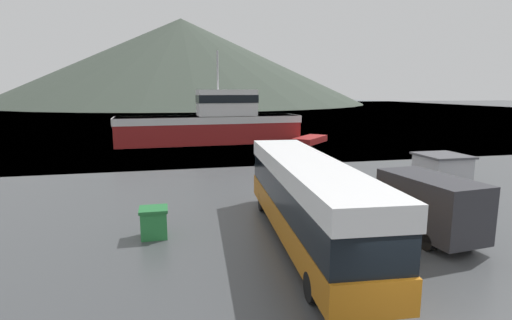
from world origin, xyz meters
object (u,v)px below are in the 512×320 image
Objects in this scene: delivery_van at (419,203)px; fishing_boat at (212,123)px; tour_bus at (306,197)px; storage_bin at (154,222)px; dock_kiosk at (441,175)px; small_boat at (310,140)px.

fishing_boat is (-4.98, 31.90, 0.99)m from delivery_van.
tour_bus is 10.33× the size of storage_bin.
delivery_van is 5.15× the size of storage_bin.
delivery_van is at bearing -173.53° from fishing_boat.
tour_bus is 11.48m from dock_kiosk.
small_boat is (17.30, 27.41, -0.28)m from storage_bin.
small_boat is (11.19, -2.35, -2.01)m from fishing_boat.
fishing_boat is 16.82× the size of storage_bin.
tour_bus is 31.53m from small_boat.
storage_bin is (-11.09, 2.14, -0.73)m from delivery_van.
fishing_boat is at bearing -149.31° from small_boat.
dock_kiosk is at bearing 10.94° from storage_bin.
storage_bin is at bearing -79.72° from small_boat.
tour_bus is 2.01× the size of delivery_van.
dock_kiosk is at bearing -161.53° from fishing_boat.
fishing_boat is at bearing 94.49° from tour_bus.
delivery_van is at bearing -134.34° from dock_kiosk.
dock_kiosk is (16.26, 3.14, 0.59)m from storage_bin.
tour_bus reaches higher than storage_bin.
delivery_van is 7.39m from dock_kiosk.
dock_kiosk is at bearing -49.92° from small_boat.
fishing_boat is at bearing 110.87° from dock_kiosk.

